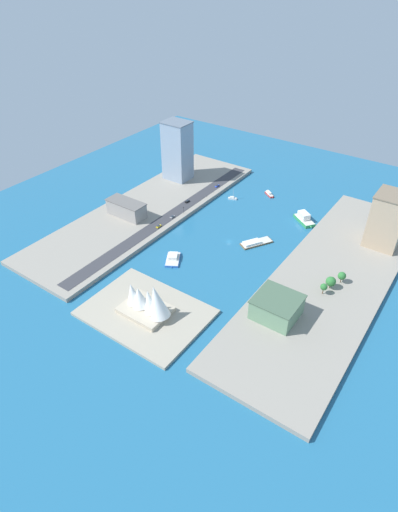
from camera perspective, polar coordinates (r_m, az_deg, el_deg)
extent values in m
plane|color=#23668E|center=(329.59, 4.05, 1.96)|extent=(440.00, 440.00, 0.00)
cube|color=gray|center=(303.46, 17.44, -2.91)|extent=(70.00, 240.00, 3.17)
cube|color=gray|center=(371.03, -6.89, 6.27)|extent=(70.00, 240.00, 3.17)
cube|color=#A89E89|center=(267.28, -7.18, -7.56)|extent=(74.70, 55.27, 2.00)
cube|color=#38383D|center=(356.20, -3.93, 5.41)|extent=(11.23, 228.00, 0.15)
cube|color=brown|center=(328.94, 7.74, 1.76)|extent=(19.83, 25.73, 1.33)
cone|color=brown|center=(335.05, 9.63, 2.26)|extent=(1.63, 1.63, 1.19)
cube|color=white|center=(326.18, 7.13, 1.81)|extent=(12.35, 14.87, 1.74)
cube|color=beige|center=(328.55, 7.75, 1.86)|extent=(19.04, 24.70, 0.10)
cube|color=red|center=(399.17, 9.43, 8.17)|extent=(11.64, 9.81, 1.60)
cone|color=red|center=(394.28, 9.85, 7.75)|extent=(2.01, 2.01, 1.44)
cube|color=white|center=(399.34, 9.38, 8.45)|extent=(6.65, 5.75, 1.65)
cube|color=beige|center=(398.79, 9.45, 8.28)|extent=(11.17, 9.42, 0.10)
cube|color=white|center=(388.45, 4.54, 7.72)|extent=(8.24, 5.85, 1.34)
cone|color=white|center=(388.07, 5.16, 7.65)|extent=(1.59, 1.59, 1.20)
cube|color=white|center=(387.92, 4.47, 7.88)|extent=(4.29, 3.71, 1.08)
cube|color=beige|center=(388.11, 4.54, 7.81)|extent=(7.91, 5.62, 0.10)
cylinder|color=silver|center=(385.76, 4.63, 8.45)|extent=(0.24, 0.24, 10.03)
cube|color=blue|center=(308.69, -3.53, -0.49)|extent=(17.29, 20.08, 1.50)
cone|color=blue|center=(301.40, -3.75, -1.53)|extent=(1.85, 1.85, 1.35)
cube|color=white|center=(308.77, -3.50, 0.00)|extent=(9.33, 9.92, 2.66)
cube|color=beige|center=(308.22, -3.53, -0.37)|extent=(16.60, 19.28, 0.10)
cube|color=#2D8C4C|center=(363.60, 13.97, 4.68)|extent=(22.07, 19.49, 2.58)
cone|color=#2D8C4C|center=(355.81, 14.86, 3.78)|extent=(3.24, 3.24, 2.32)
cube|color=white|center=(362.84, 13.93, 5.33)|extent=(12.27, 11.40, 5.17)
cube|color=beige|center=(362.93, 14.00, 4.86)|extent=(21.19, 18.71, 0.10)
cube|color=gray|center=(358.16, -9.73, 6.25)|extent=(32.58, 14.11, 12.31)
cube|color=slate|center=(355.01, -9.84, 7.17)|extent=(33.88, 14.68, 0.80)
cube|color=slate|center=(260.16, 10.41, -6.83)|extent=(25.51, 24.50, 12.89)
cube|color=#47624A|center=(255.63, 10.58, -5.70)|extent=(26.53, 25.48, 0.80)
cube|color=tan|center=(339.40, 24.05, 4.39)|extent=(23.22, 24.59, 40.37)
cube|color=#7C6B55|center=(330.16, 24.91, 7.42)|extent=(24.15, 25.58, 0.80)
cube|color=#8C9EB2|center=(409.66, -2.93, 13.90)|extent=(23.64, 19.50, 54.06)
cube|color=slate|center=(400.17, -3.05, 17.54)|extent=(24.59, 20.28, 0.80)
cylinder|color=black|center=(355.24, -3.59, 5.41)|extent=(0.27, 0.65, 0.64)
cylinder|color=black|center=(354.31, -3.35, 5.33)|extent=(0.27, 0.65, 0.64)
cylinder|color=black|center=(353.11, -3.88, 5.19)|extent=(0.27, 0.65, 0.64)
cylinder|color=black|center=(352.18, -3.65, 5.11)|extent=(0.27, 0.65, 0.64)
cube|color=#B7B7BC|center=(353.58, -3.62, 5.30)|extent=(2.16, 4.51, 0.70)
cube|color=#262D38|center=(353.09, -3.64, 5.38)|extent=(1.85, 2.55, 0.64)
cylinder|color=black|center=(374.19, -1.65, 7.17)|extent=(0.27, 0.65, 0.64)
cylinder|color=black|center=(375.10, -1.85, 7.24)|extent=(0.27, 0.65, 0.64)
cylinder|color=black|center=(376.44, -1.34, 7.36)|extent=(0.27, 0.65, 0.64)
cylinder|color=black|center=(377.36, -1.54, 7.43)|extent=(0.27, 0.65, 0.64)
cube|color=black|center=(375.61, -1.60, 7.35)|extent=(1.99, 4.72, 0.88)
cube|color=#262D38|center=(375.41, -1.58, 7.46)|extent=(1.72, 2.66, 0.62)
cylinder|color=black|center=(343.29, -5.38, 4.13)|extent=(0.28, 0.65, 0.64)
cylinder|color=black|center=(342.39, -5.15, 4.05)|extent=(0.28, 0.65, 0.64)
cylinder|color=black|center=(341.01, -5.73, 3.87)|extent=(0.28, 0.65, 0.64)
cylinder|color=black|center=(340.10, -5.51, 3.79)|extent=(0.28, 0.65, 0.64)
cube|color=yellow|center=(341.54, -5.45, 4.00)|extent=(2.07, 5.04, 0.77)
cube|color=#262D38|center=(341.02, -5.48, 4.08)|extent=(1.76, 2.84, 0.59)
cylinder|color=black|center=(404.63, 2.50, 9.49)|extent=(0.26, 0.64, 0.64)
cylinder|color=black|center=(403.81, 2.70, 9.43)|extent=(0.26, 0.64, 0.64)
cylinder|color=black|center=(401.96, 2.21, 9.31)|extent=(0.26, 0.64, 0.64)
cylinder|color=black|center=(401.14, 2.41, 9.24)|extent=(0.26, 0.64, 0.64)
cube|color=blue|center=(402.73, 2.46, 9.41)|extent=(1.96, 5.16, 0.88)
cube|color=#262D38|center=(402.24, 2.44, 9.48)|extent=(1.69, 2.90, 0.46)
cylinder|color=black|center=(357.46, -2.09, 6.09)|extent=(0.18, 0.18, 5.50)
cube|color=black|center=(355.85, -2.10, 6.55)|extent=(0.36, 0.36, 1.00)
sphere|color=red|center=(355.68, -2.10, 6.60)|extent=(0.24, 0.24, 0.24)
sphere|color=yellow|center=(355.85, -2.10, 6.55)|extent=(0.24, 0.24, 0.24)
sphere|color=green|center=(356.02, -2.10, 6.50)|extent=(0.24, 0.24, 0.24)
cube|color=#BCAD93|center=(265.58, -7.22, -7.17)|extent=(30.22, 22.82, 3.00)
cone|color=white|center=(252.23, -5.67, -6.11)|extent=(16.31, 12.20, 23.22)
cone|color=white|center=(257.27, -6.68, -6.06)|extent=(11.08, 8.87, 16.48)
cone|color=white|center=(262.32, -8.05, -5.49)|extent=(11.51, 10.22, 14.36)
cone|color=white|center=(265.08, -8.91, -5.00)|extent=(11.40, 9.35, 15.20)
cylinder|color=brown|center=(298.26, 18.54, -3.12)|extent=(0.50, 0.50, 3.38)
sphere|color=#2D7233|center=(295.97, 18.68, -2.55)|extent=(5.39, 5.39, 5.39)
cylinder|color=brown|center=(291.51, 17.18, -3.91)|extent=(0.50, 0.50, 2.80)
sphere|color=#2D7233|center=(289.05, 17.32, -3.30)|extent=(6.61, 6.61, 6.61)
cylinder|color=brown|center=(285.20, 16.33, -4.60)|extent=(0.50, 0.50, 3.94)
sphere|color=#2D7233|center=(282.84, 16.46, -4.01)|extent=(4.55, 4.55, 4.55)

